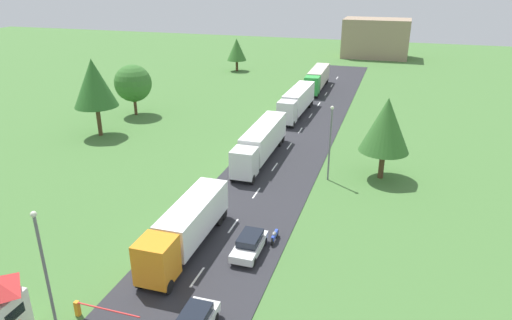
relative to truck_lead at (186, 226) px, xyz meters
name	(u,v)px	position (x,y,z in m)	size (l,w,h in m)	color
road	(255,196)	(2.23, 10.40, -2.04)	(10.00, 140.00, 0.06)	#2B2B30
lane_marking_centre	(244,211)	(2.23, 7.14, -2.01)	(0.16, 121.69, 0.01)	white
truck_lead	(186,226)	(0.00, 0.00, 0.00)	(2.58, 11.88, 3.52)	orange
truck_second	(261,141)	(0.08, 19.63, 0.14)	(2.63, 14.60, 3.76)	white
truck_third	(297,101)	(0.07, 38.39, 0.16)	(2.70, 13.98, 3.78)	white
truck_fourth	(317,78)	(0.04, 55.66, 0.10)	(2.81, 14.26, 3.65)	green
car_second	(249,244)	(4.83, 0.87, -1.23)	(1.86, 4.31, 1.52)	white
motorcycle_courier	(275,236)	(6.22, 3.08, -1.53)	(0.28, 1.94, 0.91)	black
barrier_gate	(88,309)	(-2.57, -8.93, -1.38)	(4.64, 0.28, 1.05)	orange
lamppost_lead	(44,266)	(-3.85, -10.32, 2.45)	(0.36, 0.36, 8.09)	slate
lamppost_second	(330,140)	(8.39, 16.28, 2.39)	(0.36, 0.36, 7.97)	slate
tree_birch	(237,50)	(-20.00, 67.75, 2.55)	(4.23, 4.23, 6.97)	#513823
tree_maple	(386,125)	(13.62, 18.49, 3.75)	(5.12, 5.12, 8.67)	#513823
tree_elm	(133,83)	(-23.39, 31.31, 2.77)	(5.51, 5.51, 7.62)	#513823
tree_ash	(94,83)	(-22.81, 21.44, 4.95)	(5.60, 5.60, 10.14)	#513823
distant_building	(376,38)	(7.66, 95.07, 2.68)	(16.21, 9.81, 9.51)	#9E846B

